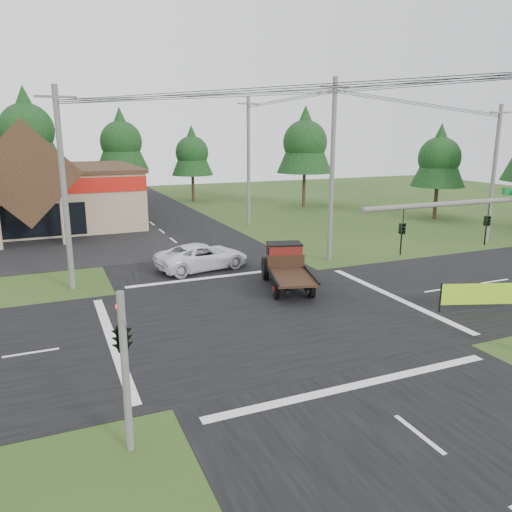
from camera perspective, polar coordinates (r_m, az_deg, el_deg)
ground at (r=22.99m, az=1.54°, el=-6.93°), size 120.00×120.00×0.00m
road_ns at (r=22.98m, az=1.54°, el=-6.91°), size 12.00×120.00×0.02m
road_ew at (r=22.98m, az=1.54°, el=-6.90°), size 120.00×12.00×0.02m
traffic_signal_corner at (r=13.13m, az=-15.17°, el=-7.36°), size 0.53×2.48×4.40m
utility_pole_nw at (r=27.67m, az=-21.11°, el=7.20°), size 2.00×0.30×10.50m
utility_pole_ne at (r=32.42m, az=8.69°, el=9.71°), size 2.00×0.30×11.50m
utility_pole_far at (r=41.55m, az=25.52°, el=8.52°), size 2.00×0.30×10.20m
utility_pole_n at (r=44.92m, az=-0.87°, el=10.80°), size 2.00×0.30×11.20m
tree_row_c at (r=60.52m, az=-24.77°, el=13.20°), size 7.28×7.28×13.13m
tree_row_d at (r=62.17m, az=-15.18°, el=12.71°), size 6.16×6.16×11.11m
tree_row_e at (r=61.92m, az=-7.34°, el=11.82°), size 5.04×5.04×9.09m
tree_side_ne at (r=56.40m, az=5.62°, el=13.04°), size 6.16×6.16×11.11m
tree_side_e_near at (r=51.35m, az=20.24°, el=10.68°), size 5.04×5.04×9.09m
antique_flatbed_truck at (r=26.69m, az=3.66°, el=-1.35°), size 3.55×5.93×2.33m
roadside_banner at (r=25.69m, az=24.50°, el=-4.29°), size 3.95×1.53×1.42m
white_pickup at (r=30.77m, az=-6.16°, el=-0.05°), size 6.12×3.62×1.59m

